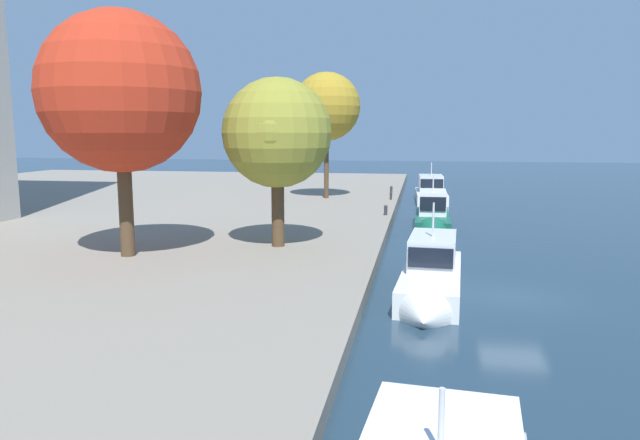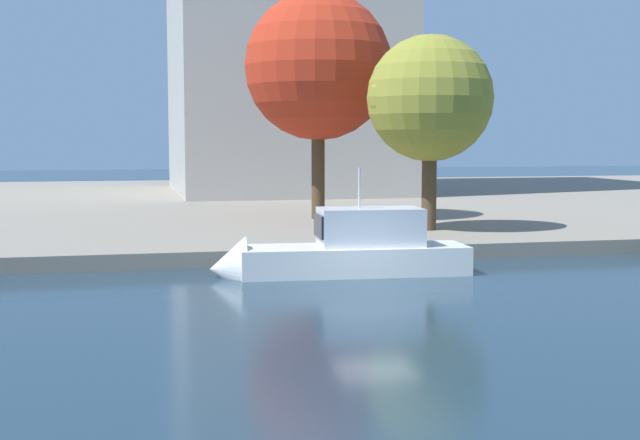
# 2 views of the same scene
# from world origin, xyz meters

# --- Properties ---
(ground_plane) EXTENTS (220.00, 220.00, 0.00)m
(ground_plane) POSITION_xyz_m (0.00, 0.00, 0.00)
(ground_plane) COLOR #1E3342
(motor_yacht_2) EXTENTS (8.88, 2.78, 4.42)m
(motor_yacht_2) POSITION_xyz_m (-0.33, 3.27, 0.61)
(motor_yacht_2) COLOR silver
(motor_yacht_2) RESTS_ON ground_plane
(motor_yacht_3) EXTENTS (8.88, 2.27, 4.39)m
(motor_yacht_3) POSITION_xyz_m (16.17, 2.92, 0.62)
(motor_yacht_3) COLOR #14513D
(motor_yacht_3) RESTS_ON ground_plane
(motor_yacht_4) EXTENTS (9.27, 2.99, 4.65)m
(motor_yacht_4) POSITION_xyz_m (31.64, 2.76, 0.65)
(motor_yacht_4) COLOR white
(motor_yacht_4) RESTS_ON ground_plane
(mooring_bollard_0) EXTENTS (0.24, 0.24, 0.66)m
(mooring_bollard_0) POSITION_xyz_m (27.86, 6.27, 0.94)
(mooring_bollard_0) COLOR #2D2D33
(mooring_bollard_0) RESTS_ON dock_promenade
(mooring_bollard_1) EXTENTS (0.27, 0.27, 0.72)m
(mooring_bollard_1) POSITION_xyz_m (33.23, 6.52, 0.97)
(mooring_bollard_1) COLOR #2D2D33
(mooring_bollard_1) RESTS_ON dock_promenade
(mooring_bollard_2) EXTENTS (0.27, 0.27, 0.74)m
(mooring_bollard_2) POSITION_xyz_m (18.08, 6.15, 0.99)
(mooring_bollard_2) COLOR #2D2D33
(mooring_bollard_2) RESTS_ON dock_promenade
(tree_0) EXTENTS (5.94, 5.94, 11.00)m
(tree_0) POSITION_xyz_m (28.14, 11.95, 8.41)
(tree_0) COLOR #4C3823
(tree_0) RESTS_ON dock_promenade
(tree_1) EXTENTS (7.38, 7.38, 11.32)m
(tree_1) POSITION_xyz_m (2.26, 17.31, 8.29)
(tree_1) COLOR #4C3823
(tree_1) RESTS_ON dock_promenade
(tree_3) EXTENTS (5.55, 5.53, 8.56)m
(tree_3) POSITION_xyz_m (5.59, 10.99, 6.51)
(tree_3) COLOR #4C3823
(tree_3) RESTS_ON dock_promenade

